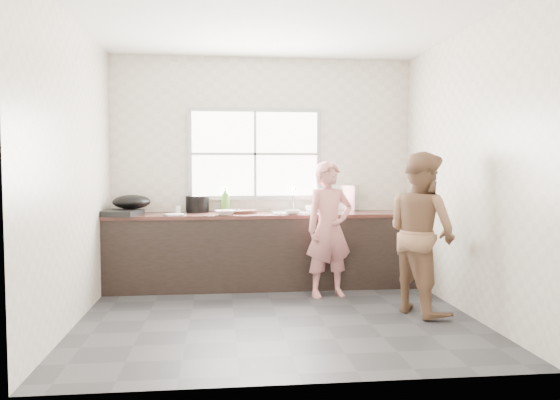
{
  "coord_description": "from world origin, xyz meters",
  "views": [
    {
      "loc": [
        -0.52,
        -4.98,
        1.39
      ],
      "look_at": [
        0.1,
        0.65,
        1.05
      ],
      "focal_mm": 35.0,
      "sensor_mm": 36.0,
      "label": 1
    }
  ],
  "objects": [
    {
      "name": "wall_front",
      "position": [
        0.0,
        -1.6,
        1.35
      ],
      "size": [
        3.6,
        0.01,
        2.7
      ],
      "primitive_type": "cube",
      "color": "beige",
      "rests_on": "ground"
    },
    {
      "name": "person_side",
      "position": [
        1.39,
        -0.0,
        0.77
      ],
      "size": [
        0.81,
        0.9,
        1.54
      ],
      "primitive_type": "imported",
      "rotation": [
        0.0,
        0.0,
        1.93
      ],
      "color": "brown",
      "rests_on": "floor"
    },
    {
      "name": "bowl_held",
      "position": [
        0.29,
        1.08,
        0.89
      ],
      "size": [
        0.26,
        0.26,
        0.06
      ],
      "primitive_type": "imported",
      "rotation": [
        0.0,
        0.0,
        0.36
      ],
      "color": "silver",
      "rests_on": "countertop"
    },
    {
      "name": "wall_right",
      "position": [
        1.8,
        0.0,
        1.35
      ],
      "size": [
        0.01,
        3.2,
        2.7
      ],
      "primitive_type": "cube",
      "color": "silver",
      "rests_on": "ground"
    },
    {
      "name": "floor",
      "position": [
        0.0,
        0.0,
        -0.01
      ],
      "size": [
        3.6,
        3.2,
        0.01
      ],
      "primitive_type": "cube",
      "color": "#2B2B2E",
      "rests_on": "ground"
    },
    {
      "name": "window_frame",
      "position": [
        -0.1,
        1.59,
        1.55
      ],
      "size": [
        1.6,
        0.05,
        1.1
      ],
      "primitive_type": "cube",
      "color": "#9EA0A5",
      "rests_on": "wall_back"
    },
    {
      "name": "cabinet",
      "position": [
        0.0,
        1.29,
        0.41
      ],
      "size": [
        3.6,
        0.62,
        0.82
      ],
      "primitive_type": "cube",
      "color": "black",
      "rests_on": "floor"
    },
    {
      "name": "glass_jar",
      "position": [
        -1.0,
        1.37,
        0.9
      ],
      "size": [
        0.07,
        0.07,
        0.09
      ],
      "primitive_type": "cylinder",
      "rotation": [
        0.0,
        0.0,
        -0.1
      ],
      "color": "white",
      "rests_on": "countertop"
    },
    {
      "name": "bottle_green",
      "position": [
        -0.46,
        1.52,
        1.01
      ],
      "size": [
        0.13,
        0.13,
        0.3
      ],
      "primitive_type": "imported",
      "rotation": [
        0.0,
        0.0,
        -0.1
      ],
      "color": "#4A852B",
      "rests_on": "countertop"
    },
    {
      "name": "black_pot",
      "position": [
        -0.79,
        1.49,
        0.96
      ],
      "size": [
        0.32,
        0.32,
        0.2
      ],
      "primitive_type": "cylinder",
      "rotation": [
        0.0,
        0.0,
        0.19
      ],
      "color": "black",
      "rests_on": "countertop"
    },
    {
      "name": "faucet",
      "position": [
        0.35,
        1.49,
        1.01
      ],
      "size": [
        0.02,
        0.02,
        0.3
      ],
      "primitive_type": "cylinder",
      "color": "silver",
      "rests_on": "countertop"
    },
    {
      "name": "sink",
      "position": [
        0.35,
        1.29,
        0.86
      ],
      "size": [
        0.55,
        0.45,
        0.02
      ],
      "primitive_type": "cube",
      "color": "silver",
      "rests_on": "countertop"
    },
    {
      "name": "bowl_crabs",
      "position": [
        0.6,
        1.29,
        0.89
      ],
      "size": [
        0.24,
        0.24,
        0.07
      ],
      "primitive_type": "imported",
      "rotation": [
        0.0,
        0.0,
        0.15
      ],
      "color": "white",
      "rests_on": "countertop"
    },
    {
      "name": "wok",
      "position": [
        -1.52,
        1.31,
        1.0
      ],
      "size": [
        0.55,
        0.55,
        0.16
      ],
      "primitive_type": "ellipsoid",
      "rotation": [
        0.0,
        0.0,
        -0.39
      ],
      "color": "black",
      "rests_on": "burner"
    },
    {
      "name": "burner",
      "position": [
        -1.61,
        1.13,
        0.89
      ],
      "size": [
        0.49,
        0.49,
        0.06
      ],
      "primitive_type": "cube",
      "rotation": [
        0.0,
        0.0,
        -0.23
      ],
      "color": "black",
      "rests_on": "countertop"
    },
    {
      "name": "dish_rack",
      "position": [
        0.93,
        1.52,
        1.02
      ],
      "size": [
        0.51,
        0.44,
        0.32
      ],
      "primitive_type": "cube",
      "rotation": [
        0.0,
        0.0,
        -0.44
      ],
      "color": "silver",
      "rests_on": "countertop"
    },
    {
      "name": "pot_lid_left",
      "position": [
        -1.02,
        1.14,
        0.87
      ],
      "size": [
        0.34,
        0.34,
        0.01
      ],
      "primitive_type": "cylinder",
      "rotation": [
        0.0,
        0.0,
        0.29
      ],
      "color": "#A2A5A9",
      "rests_on": "countertop"
    },
    {
      "name": "plate_food",
      "position": [
        -1.02,
        1.12,
        0.87
      ],
      "size": [
        0.2,
        0.2,
        0.02
      ],
      "primitive_type": "cylinder",
      "rotation": [
        0.0,
        0.0,
        -0.0
      ],
      "color": "white",
      "rests_on": "countertop"
    },
    {
      "name": "window_glazing",
      "position": [
        -0.1,
        1.57,
        1.55
      ],
      "size": [
        1.5,
        0.01,
        1.0
      ],
      "primitive_type": "cube",
      "color": "white",
      "rests_on": "window_frame"
    },
    {
      "name": "pot_lid_right",
      "position": [
        -0.84,
        1.52,
        0.87
      ],
      "size": [
        0.23,
        0.23,
        0.01
      ],
      "primitive_type": "cylinder",
      "rotation": [
        0.0,
        0.0,
        0.02
      ],
      "color": "silver",
      "rests_on": "countertop"
    },
    {
      "name": "bottle_brown_tall",
      "position": [
        -0.72,
        1.52,
        0.95
      ],
      "size": [
        0.11,
        0.11,
        0.19
      ],
      "primitive_type": "imported",
      "rotation": [
        0.0,
        0.0,
        -0.43
      ],
      "color": "#402910",
      "rests_on": "countertop"
    },
    {
      "name": "wall_back",
      "position": [
        0.0,
        1.6,
        1.35
      ],
      "size": [
        3.6,
        0.01,
        2.7
      ],
      "primitive_type": "cube",
      "color": "beige",
      "rests_on": "ground"
    },
    {
      "name": "woman",
      "position": [
        0.64,
        0.74,
        0.68
      ],
      "size": [
        0.56,
        0.44,
        1.36
      ],
      "primitive_type": "imported",
      "rotation": [
        0.0,
        0.0,
        0.24
      ],
      "color": "tan",
      "rests_on": "floor"
    },
    {
      "name": "bottle_brown_short",
      "position": [
        -0.74,
        1.52,
        0.94
      ],
      "size": [
        0.16,
        0.16,
        0.16
      ],
      "primitive_type": "imported",
      "rotation": [
        0.0,
        0.0,
        -0.43
      ],
      "color": "#412510",
      "rests_on": "countertop"
    },
    {
      "name": "bowl_mince",
      "position": [
        -0.47,
        1.08,
        0.89
      ],
      "size": [
        0.26,
        0.26,
        0.05
      ],
      "primitive_type": "imported",
      "rotation": [
        0.0,
        0.0,
        0.25
      ],
      "color": "silver",
      "rests_on": "countertop"
    },
    {
      "name": "ceiling",
      "position": [
        0.0,
        0.0,
        2.71
      ],
      "size": [
        3.6,
        3.2,
        0.01
      ],
      "primitive_type": "cube",
      "color": "silver",
      "rests_on": "wall_back"
    },
    {
      "name": "countertop",
      "position": [
        0.0,
        1.29,
        0.84
      ],
      "size": [
        3.6,
        0.64,
        0.04
      ],
      "primitive_type": "cube",
      "color": "#3C1E18",
      "rests_on": "cabinet"
    },
    {
      "name": "cleaver",
      "position": [
        -0.37,
        1.35,
        0.9
      ],
      "size": [
        0.19,
        0.12,
        0.01
      ],
      "primitive_type": "cube",
      "rotation": [
        0.0,
        0.0,
        0.2
      ],
      "color": "silver",
      "rests_on": "cutting_board"
    },
    {
      "name": "wall_left",
      "position": [
        -1.8,
        0.0,
        1.35
      ],
      "size": [
        0.01,
        3.2,
        2.7
      ],
      "primitive_type": "cube",
      "color": "beige",
      "rests_on": "ground"
    },
    {
      "name": "cutting_board",
      "position": [
        -0.28,
        1.33,
        0.88
      ],
      "size": [
        0.45,
        0.45,
        0.04
      ],
      "primitive_type": "cylinder",
      "rotation": [
        0.0,
        0.0,
        0.26
      ],
      "color": "black",
      "rests_on": "countertop"
    }
  ]
}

